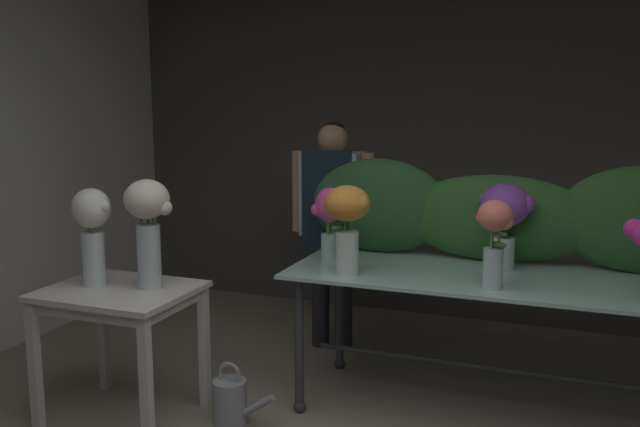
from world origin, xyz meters
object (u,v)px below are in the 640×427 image
(vase_white_roses_tall, at_px, (92,229))
(florist, at_px, (332,212))
(vase_cream_lisianthus_tall, at_px, (148,223))
(watering_can, at_px, (231,401))
(vase_coral_peonies, at_px, (495,236))
(vase_sunset_stock, at_px, (347,219))
(vase_violet_dahlias, at_px, (506,213))
(vase_fuchsia_tulips, at_px, (329,216))
(display_table_glass, at_px, (496,296))
(side_table_white, at_px, (120,306))

(vase_white_roses_tall, bearing_deg, florist, 59.19)
(vase_cream_lisianthus_tall, bearing_deg, watering_can, 10.98)
(vase_coral_peonies, xyz_separation_m, vase_white_roses_tall, (-2.02, -0.45, -0.02))
(watering_can, bearing_deg, vase_sunset_stock, 30.49)
(vase_cream_lisianthus_tall, distance_m, watering_can, 1.04)
(vase_violet_dahlias, distance_m, watering_can, 1.78)
(vase_fuchsia_tulips, distance_m, vase_cream_lisianthus_tall, 1.02)
(display_table_glass, height_order, vase_fuchsia_tulips, vase_fuchsia_tulips)
(side_table_white, relative_size, vase_violet_dahlias, 1.62)
(display_table_glass, distance_m, vase_cream_lisianthus_tall, 1.87)
(vase_fuchsia_tulips, bearing_deg, side_table_white, -140.39)
(vase_violet_dahlias, relative_size, vase_fuchsia_tulips, 1.12)
(vase_violet_dahlias, relative_size, vase_coral_peonies, 1.07)
(display_table_glass, relative_size, watering_can, 6.22)
(vase_violet_dahlias, height_order, watering_can, vase_violet_dahlias)
(side_table_white, xyz_separation_m, vase_cream_lisianthus_tall, (0.16, 0.06, 0.44))
(vase_violet_dahlias, bearing_deg, vase_cream_lisianthus_tall, -154.66)
(vase_sunset_stock, bearing_deg, vase_white_roses_tall, -160.05)
(vase_fuchsia_tulips, bearing_deg, vase_coral_peonies, -17.05)
(florist, distance_m, vase_cream_lisianthus_tall, 1.45)
(florist, bearing_deg, display_table_glass, -29.74)
(florist, xyz_separation_m, vase_white_roses_tall, (-0.84, -1.40, 0.08))
(vase_sunset_stock, bearing_deg, display_table_glass, 20.15)
(vase_coral_peonies, xyz_separation_m, watering_can, (-1.29, -0.31, -0.93))
(display_table_glass, height_order, vase_violet_dahlias, vase_violet_dahlias)
(display_table_glass, height_order, florist, florist)
(vase_sunset_stock, bearing_deg, florist, 114.36)
(vase_violet_dahlias, distance_m, vase_sunset_stock, 0.87)
(side_table_white, distance_m, florist, 1.59)
(vase_violet_dahlias, bearing_deg, florist, 155.96)
(display_table_glass, xyz_separation_m, vase_coral_peonies, (0.01, -0.28, 0.38))
(display_table_glass, bearing_deg, vase_violet_dahlias, 84.29)
(vase_coral_peonies, bearing_deg, watering_can, -166.49)
(vase_fuchsia_tulips, height_order, vase_coral_peonies, vase_coral_peonies)
(florist, xyz_separation_m, vase_cream_lisianthus_tall, (-0.53, -1.34, 0.12))
(vase_fuchsia_tulips, xyz_separation_m, vase_coral_peonies, (0.96, -0.29, 0.01))
(vase_white_roses_tall, distance_m, watering_can, 1.17)
(florist, bearing_deg, side_table_white, -115.90)
(vase_fuchsia_tulips, xyz_separation_m, vase_sunset_stock, (0.21, -0.29, 0.04))
(side_table_white, bearing_deg, vase_white_roses_tall, 179.71)
(vase_sunset_stock, xyz_separation_m, watering_can, (-0.54, -0.32, -0.97))
(side_table_white, distance_m, vase_violet_dahlias, 2.12)
(side_table_white, distance_m, vase_fuchsia_tulips, 1.25)
(vase_sunset_stock, height_order, vase_cream_lisianthus_tall, vase_cream_lisianthus_tall)
(vase_cream_lisianthus_tall, bearing_deg, display_table_glass, 21.54)
(display_table_glass, bearing_deg, vase_white_roses_tall, -159.97)
(vase_violet_dahlias, xyz_separation_m, watering_can, (-1.30, -0.73, -0.97))
(side_table_white, xyz_separation_m, florist, (0.68, 1.40, 0.33))
(florist, bearing_deg, vase_cream_lisianthus_tall, -111.43)
(vase_cream_lisianthus_tall, bearing_deg, vase_sunset_stock, 22.61)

